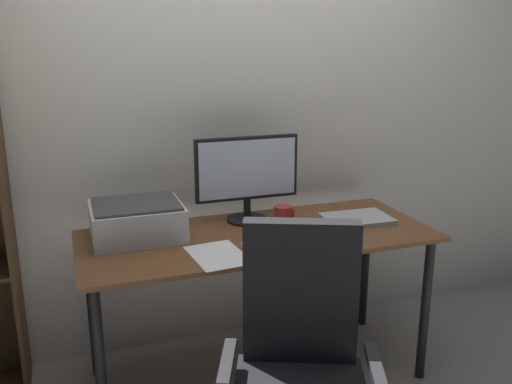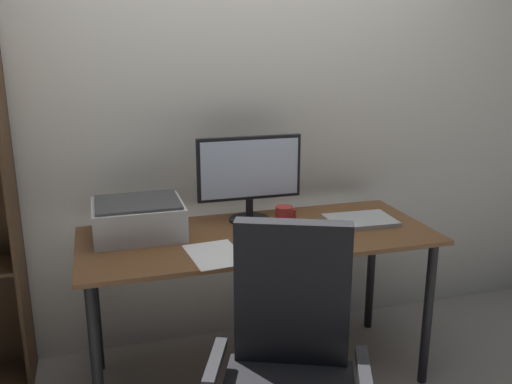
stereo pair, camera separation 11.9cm
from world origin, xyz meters
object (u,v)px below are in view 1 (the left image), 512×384
Objects in this scene: desk at (258,251)px; keyboard at (277,245)px; mouse at (326,237)px; printer at (137,220)px; monitor at (247,173)px; coffee_mug at (283,217)px; laptop at (357,219)px.

desk is 5.56× the size of keyboard.
keyboard is 0.23m from mouse.
printer is at bearing 165.34° from desk.
monitor is (0.01, 0.20, 0.32)m from desk.
desk is 0.57m from printer.
desk is 0.20m from coffee_mug.
printer reaches higher than desk.
mouse reaches higher than desk.
printer is at bearing -173.88° from monitor.
mouse is 0.24× the size of printer.
desk is at bearing -14.66° from printer.
coffee_mug is at bearing -51.16° from monitor.
keyboard is at bearing -83.22° from desk.
monitor is 1.60× the size of laptop.
monitor reaches higher than printer.
keyboard is (0.02, -0.18, 0.09)m from desk.
printer is at bearing 150.25° from keyboard.
printer is at bearing 175.88° from laptop.
desk is 0.21m from keyboard.
mouse is 0.25m from coffee_mug.
mouse is 0.30× the size of laptop.
coffee_mug is at bearing 115.50° from mouse.
coffee_mug is (0.13, -0.16, -0.19)m from monitor.
mouse is at bearing -22.19° from printer.
coffee_mug is at bearing 178.52° from laptop.
printer is (-0.53, 0.14, 0.17)m from desk.
mouse is at bearing 0.83° from keyboard.
mouse is (0.24, -0.38, -0.22)m from monitor.
monitor is at bearing 85.66° from desk.
monitor is 0.59m from laptop.
keyboard is at bearing -118.06° from coffee_mug.
monitor is 1.28× the size of printer.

